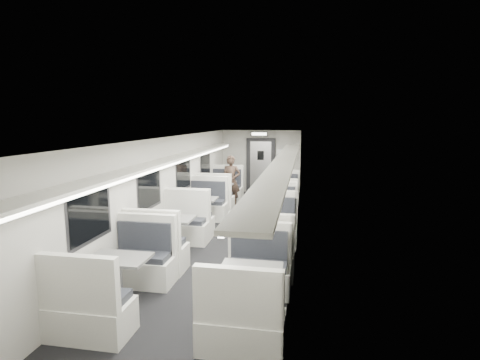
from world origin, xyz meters
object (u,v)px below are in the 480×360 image
at_px(booth_left_a, 221,194).
at_px(booth_left_d, 119,281).
at_px(booth_right_b, 276,215).
at_px(vestibule_door, 261,166).
at_px(booth_left_b, 199,212).
at_px(booth_right_a, 282,197).
at_px(booth_right_d, 251,292).
at_px(booth_left_c, 172,236).
at_px(exit_sign, 259,134).
at_px(passenger, 231,181).
at_px(booth_right_c, 267,240).

relative_size(booth_left_a, booth_left_d, 1.04).
distance_m(booth_right_b, vestibule_door, 4.90).
distance_m(booth_left_b, vestibule_door, 5.15).
relative_size(booth_right_a, vestibule_door, 0.99).
relative_size(booth_right_a, booth_right_d, 0.98).
relative_size(booth_left_c, exit_sign, 3.68).
relative_size(booth_left_c, passenger, 1.37).
bearing_deg(booth_right_c, exit_sign, 98.78).
xyz_separation_m(booth_right_b, booth_right_c, (0.00, -2.22, 0.05)).
relative_size(booth_right_c, exit_sign, 3.70).
relative_size(booth_left_c, booth_left_d, 1.03).
distance_m(booth_left_d, booth_right_c, 3.04).
distance_m(booth_left_c, booth_right_c, 2.00).
height_order(booth_left_a, exit_sign, exit_sign).
xyz_separation_m(booth_left_c, vestibule_door, (1.00, 7.04, 0.63)).
distance_m(booth_left_c, exit_sign, 6.88).
distance_m(booth_left_a, booth_right_d, 7.03).
bearing_deg(booth_right_d, booth_left_b, 115.41).
bearing_deg(booth_right_a, booth_left_b, -128.37).
relative_size(vestibule_door, exit_sign, 3.39).
height_order(booth_left_b, booth_right_c, booth_right_c).
distance_m(booth_left_a, booth_right_a, 2.00).
relative_size(passenger, exit_sign, 2.69).
relative_size(booth_left_a, booth_right_c, 1.00).
relative_size(booth_left_d, booth_right_d, 1.03).
xyz_separation_m(booth_left_a, booth_right_b, (2.00, -2.26, -0.05)).
bearing_deg(booth_right_c, booth_left_c, -177.92).
distance_m(booth_left_b, booth_right_b, 2.02).
bearing_deg(vestibule_door, booth_right_b, -78.10).
xyz_separation_m(booth_left_d, booth_right_b, (2.00, 4.51, -0.03)).
bearing_deg(booth_left_a, passenger, -12.91).
xyz_separation_m(booth_left_a, booth_right_d, (2.00, -6.74, -0.03)).
bearing_deg(booth_right_b, exit_sign, 103.21).
xyz_separation_m(booth_left_d, vestibule_door, (1.00, 9.26, 0.64)).
bearing_deg(booth_left_b, vestibule_door, 78.73).
bearing_deg(exit_sign, booth_left_b, -102.45).
height_order(booth_left_d, vestibule_door, vestibule_door).
height_order(booth_left_d, passenger, passenger).
bearing_deg(booth_left_d, booth_left_c, 90.00).
bearing_deg(booth_right_b, booth_right_c, -90.00).
bearing_deg(exit_sign, booth_right_b, -76.79).
height_order(booth_right_b, passenger, passenger).
xyz_separation_m(booth_left_c, booth_right_b, (2.00, 2.29, -0.05)).
relative_size(booth_right_b, vestibule_door, 0.96).
bearing_deg(booth_left_b, booth_right_d, -64.59).
distance_m(booth_left_d, booth_right_b, 4.93).
distance_m(booth_left_a, booth_left_d, 6.77).
bearing_deg(vestibule_door, booth_left_a, -111.92).
xyz_separation_m(booth_left_b, booth_right_a, (2.00, 2.53, -0.03)).
bearing_deg(booth_left_c, vestibule_door, 81.91).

